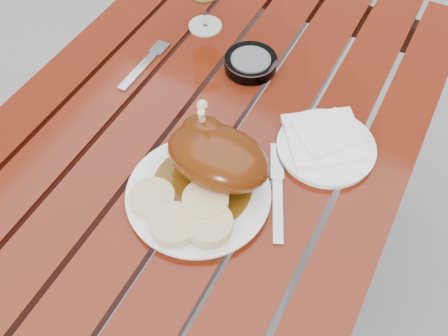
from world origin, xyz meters
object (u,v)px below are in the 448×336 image
at_px(side_plate, 326,148).
at_px(ashtray, 251,63).
at_px(dinner_plate, 198,195).
at_px(table, 214,213).

relative_size(side_plate, ashtray, 1.65).
xyz_separation_m(side_plate, ashtray, (-0.23, 0.14, 0.01)).
height_order(dinner_plate, side_plate, dinner_plate).
relative_size(table, ashtray, 10.45).
bearing_deg(side_plate, dinner_plate, -127.91).
relative_size(table, side_plate, 6.33).
height_order(table, side_plate, side_plate).
distance_m(side_plate, ashtray, 0.27).
distance_m(table, ashtray, 0.42).
xyz_separation_m(dinner_plate, ashtray, (-0.07, 0.35, 0.01)).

